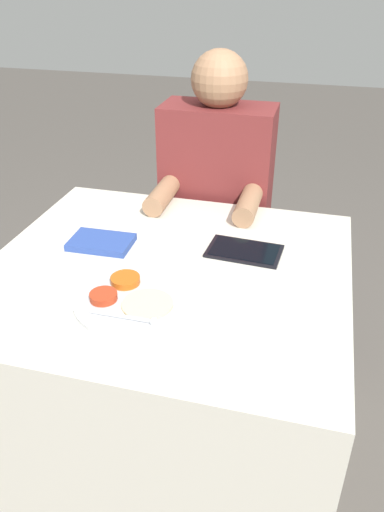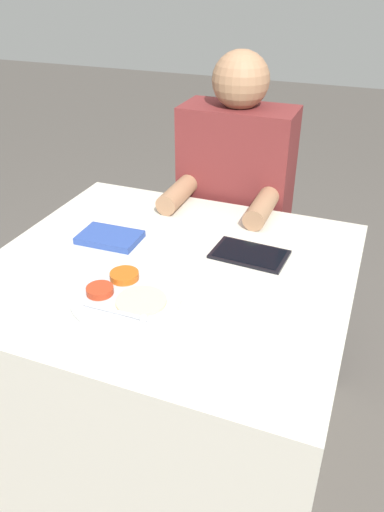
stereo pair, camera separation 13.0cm
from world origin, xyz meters
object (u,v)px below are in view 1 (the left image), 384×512
(thali_tray, at_px, (130,299))
(person_diner, at_px, (215,223))
(red_notebook, at_px, (101,243))
(tablet_device, at_px, (244,251))

(thali_tray, bearing_deg, person_diner, 85.98)
(thali_tray, distance_m, red_notebook, 0.31)
(thali_tray, height_order, red_notebook, thali_tray)
(red_notebook, bearing_deg, tablet_device, 9.10)
(red_notebook, bearing_deg, thali_tray, -53.28)
(thali_tray, xyz_separation_m, person_diner, (0.05, 0.76, -0.16))
(red_notebook, bearing_deg, person_diner, 65.26)
(tablet_device, height_order, person_diner, person_diner)
(tablet_device, bearing_deg, person_diner, 112.08)
(thali_tray, bearing_deg, tablet_device, 53.13)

